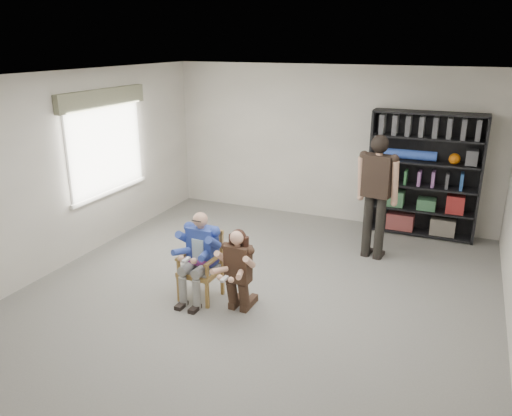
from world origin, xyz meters
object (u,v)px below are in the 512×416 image
at_px(armchair, 200,266).
at_px(seated_man, 200,256).
at_px(bookshelf, 424,175).
at_px(standing_man, 376,199).
at_px(kneeling_woman, 237,272).

bearing_deg(armchair, seated_man, 0.00).
height_order(bookshelf, standing_man, bookshelf).
bearing_deg(armchair, standing_man, 52.08).
height_order(kneeling_woman, standing_man, standing_man).
bearing_deg(kneeling_woman, bookshelf, 65.50).
bearing_deg(armchair, kneeling_woman, -10.08).
distance_m(kneeling_woman, standing_man, 2.62).
xyz_separation_m(kneeling_woman, bookshelf, (1.76, 3.59, 0.51)).
height_order(kneeling_woman, bookshelf, bookshelf).
distance_m(seated_man, standing_man, 2.84).
relative_size(bookshelf, standing_man, 1.11).
distance_m(armchair, kneeling_woman, 0.60).
bearing_deg(standing_man, seated_man, -119.87).
bearing_deg(kneeling_woman, standing_man, 63.74).
bearing_deg(kneeling_woman, armchair, 169.92).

